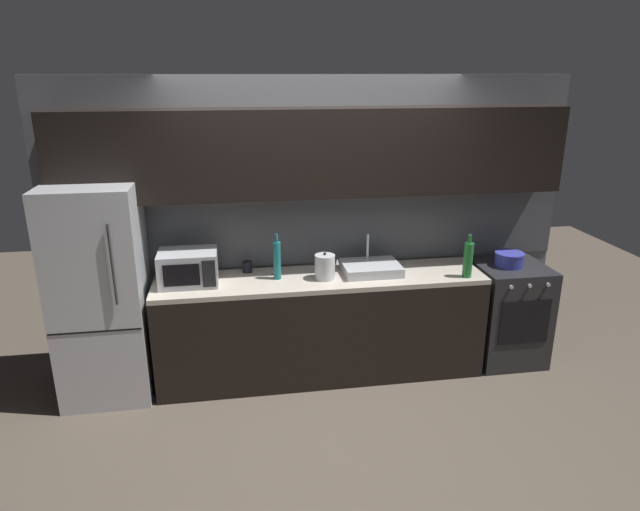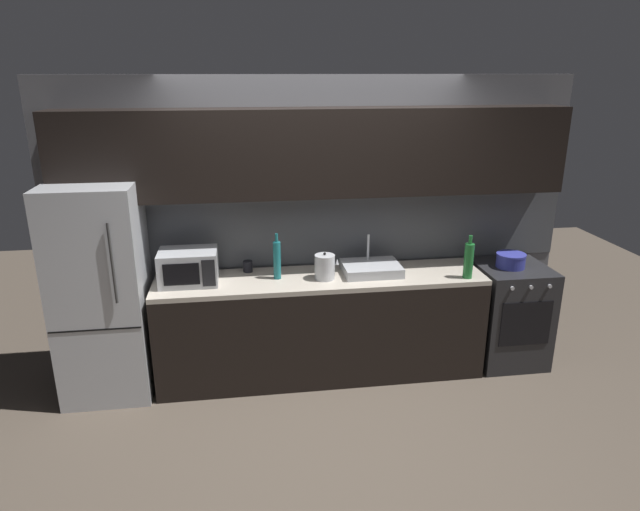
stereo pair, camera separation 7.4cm
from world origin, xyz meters
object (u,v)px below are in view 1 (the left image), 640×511
Objects in this scene: wine_bottle_teal at (277,260)px; wine_bottle_green at (468,259)px; cooking_pot at (509,259)px; mug_dark at (247,267)px; refrigerator at (101,293)px; microwave at (188,268)px; oven_range at (507,313)px; kettle at (325,267)px.

wine_bottle_green is at bearing -7.62° from wine_bottle_teal.
mug_dark is at bearing 174.68° from cooking_pot.
cooking_pot is at bearing 0.00° from refrigerator.
microwave is at bearing 179.62° from cooking_pot.
microwave is 1.20× the size of wine_bottle_teal.
refrigerator is at bearing -178.45° from microwave.
refrigerator is at bearing 179.98° from oven_range.
microwave is 4.82× the size of mug_dark.
mug_dark is at bearing 10.38° from refrigerator.
refrigerator is 6.92× the size of cooking_pot.
microwave reaches higher than kettle.
cooking_pot reaches higher than oven_range.
wine_bottle_green is (1.56, -0.21, -0.01)m from wine_bottle_teal.
kettle reaches higher than cooking_pot.
refrigerator reaches higher than wine_bottle_green.
kettle is at bearing 172.96° from wine_bottle_green.
microwave is at bearing -157.78° from mug_dark.
oven_range is 3.93× the size of kettle.
wine_bottle_teal is 2.03m from cooking_pot.
kettle is 0.91× the size of cooking_pot.
refrigerator is 3.77× the size of microwave.
microwave is 2.74m from cooking_pot.
wine_bottle_green reaches higher than oven_range.
oven_range is 0.51m from cooking_pot.
refrigerator reaches higher than wine_bottle_teal.
wine_bottle_teal is 0.33m from mug_dark.
wine_bottle_teal reaches higher than oven_range.
refrigerator is 2.96m from wine_bottle_green.
oven_range is 3.59× the size of cooking_pot.
wine_bottle_teal is (0.71, -0.01, 0.03)m from microwave.
mug_dark is (-0.24, 0.20, -0.11)m from wine_bottle_teal.
refrigerator is 4.79× the size of wine_bottle_green.
mug_dark is (0.47, 0.19, -0.09)m from microwave.
kettle reaches higher than oven_range.
wine_bottle_green is (-0.51, -0.19, 0.60)m from oven_range.
microwave is at bearing 1.55° from refrigerator.
oven_range is at bearing 20.72° from wine_bottle_green.
refrigerator is at bearing -169.62° from mug_dark.
oven_range is at bearing -0.38° from wine_bottle_teal.
wine_bottle_teal reaches higher than mug_dark.
cooking_pot is at bearing 22.45° from wine_bottle_green.
mug_dark is at bearing 174.74° from oven_range.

